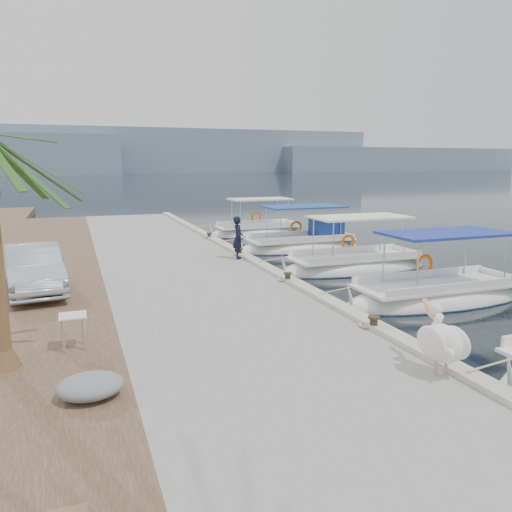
{
  "coord_description": "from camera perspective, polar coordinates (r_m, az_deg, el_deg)",
  "views": [
    {
      "loc": [
        -6.77,
        -13.03,
        4.36
      ],
      "look_at": [
        -1.0,
        2.74,
        1.2
      ],
      "focal_mm": 35.0,
      "sensor_mm": 36.0,
      "label": 1
    }
  ],
  "objects": [
    {
      "name": "ground",
      "position": [
        15.32,
        7.09,
        -5.97
      ],
      "size": [
        400.0,
        400.0,
        0.0
      ],
      "primitive_type": "plane",
      "color": "black",
      "rests_on": "ground"
    },
    {
      "name": "concrete_quay",
      "position": [
        18.87,
        -8.09,
        -2.03
      ],
      "size": [
        6.0,
        40.0,
        0.5
      ],
      "primitive_type": "cube",
      "color": "gray",
      "rests_on": "ground"
    },
    {
      "name": "quay_curb",
      "position": [
        19.56,
        -0.13,
        -0.55
      ],
      "size": [
        0.44,
        40.0,
        0.12
      ],
      "primitive_type": "cube",
      "color": "#B0AC9C",
      "rests_on": "concrete_quay"
    },
    {
      "name": "cobblestone_strip",
      "position": [
        18.54,
        -23.4,
        -3.05
      ],
      "size": [
        4.0,
        40.0,
        0.5
      ],
      "primitive_type": "cube",
      "color": "#51392B",
      "rests_on": "ground"
    },
    {
      "name": "distant_hills",
      "position": [
        217.61,
        -10.67,
        11.33
      ],
      "size": [
        330.0,
        60.0,
        18.0
      ],
      "color": "slate",
      "rests_on": "ground"
    },
    {
      "name": "fishing_caique_b",
      "position": [
        16.88,
        19.99,
        -4.53
      ],
      "size": [
        6.6,
        2.29,
        2.83
      ],
      "color": "white",
      "rests_on": "ground"
    },
    {
      "name": "fishing_caique_c",
      "position": [
        20.79,
        11.15,
        -1.3
      ],
      "size": [
        6.55,
        2.26,
        2.83
      ],
      "color": "white",
      "rests_on": "ground"
    },
    {
      "name": "fishing_caique_d",
      "position": [
        25.35,
        5.26,
        1.16
      ],
      "size": [
        6.54,
        2.48,
        2.83
      ],
      "color": "white",
      "rests_on": "ground"
    },
    {
      "name": "fishing_caique_e",
      "position": [
        30.3,
        0.18,
        2.62
      ],
      "size": [
        6.06,
        2.26,
        2.83
      ],
      "color": "white",
      "rests_on": "ground"
    },
    {
      "name": "mooring_bollards",
      "position": [
        16.3,
        3.65,
        -2.36
      ],
      "size": [
        0.28,
        20.28,
        0.33
      ],
      "color": "black",
      "rests_on": "concrete_quay"
    },
    {
      "name": "pelican",
      "position": [
        9.87,
        20.47,
        -9.08
      ],
      "size": [
        0.88,
        1.59,
        1.25
      ],
      "color": "tan",
      "rests_on": "concrete_quay"
    },
    {
      "name": "fisherman",
      "position": [
        20.18,
        -2.06,
        2.11
      ],
      "size": [
        0.54,
        0.7,
        1.73
      ],
      "primitive_type": "imported",
      "rotation": [
        0.0,
        0.0,
        1.35
      ],
      "color": "black",
      "rests_on": "concrete_quay"
    },
    {
      "name": "parked_car",
      "position": [
        16.43,
        -24.03,
        -1.34
      ],
      "size": [
        2.03,
        4.46,
        1.42
      ],
      "primitive_type": "imported",
      "rotation": [
        0.0,
        0.0,
        0.13
      ],
      "color": "silver",
      "rests_on": "cobblestone_strip"
    },
    {
      "name": "tarp_bundle",
      "position": [
        8.99,
        -18.42,
        -13.94
      ],
      "size": [
        1.1,
        0.9,
        0.4
      ],
      "primitive_type": "ellipsoid",
      "color": "slate",
      "rests_on": "cobblestone_strip"
    },
    {
      "name": "folding_table",
      "position": [
        11.21,
        -20.16,
        -7.34
      ],
      "size": [
        0.55,
        0.55,
        0.73
      ],
      "color": "silver",
      "rests_on": "cobblestone_strip"
    }
  ]
}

